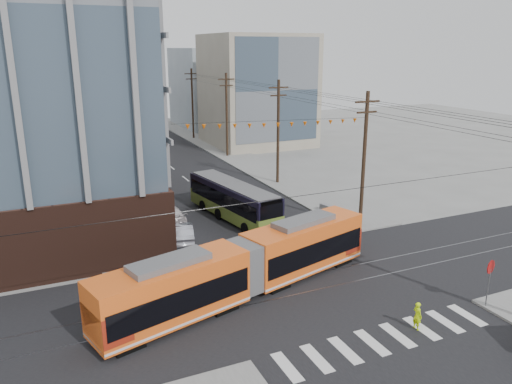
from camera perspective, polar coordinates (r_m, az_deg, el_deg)
ground at (r=29.14m, az=10.77°, el=-13.27°), size 160.00×160.00×0.00m
bg_bldg_nw_near at (r=72.69m, az=-26.26°, el=10.52°), size 18.00×16.00×18.00m
bg_bldg_ne_near at (r=75.46m, az=0.07°, el=11.54°), size 14.00×14.00×16.00m
bg_bldg_nw_far at (r=92.58m, az=-24.23°, el=12.28°), size 16.00×18.00×20.00m
bg_bldg_ne_far at (r=94.73m, az=-3.91°, el=11.87°), size 16.00×16.00×14.00m
utility_pole_far at (r=80.50m, az=-7.27°, el=9.93°), size 0.30×0.30×11.00m
streetcar at (r=29.58m, az=-1.39°, el=-8.60°), size 18.56×7.55×3.57m
city_bus at (r=42.61m, az=-2.62°, el=-0.97°), size 4.28×11.56×3.20m
parked_car_silver at (r=38.22m, az=-8.39°, el=-4.62°), size 2.41×4.53×1.42m
parked_car_white at (r=42.49m, az=-9.95°, el=-2.53°), size 2.24×5.00×1.42m
parked_car_grey at (r=46.51m, az=-11.14°, el=-1.03°), size 3.48×5.03×1.28m
pedestrian at (r=28.01m, az=17.96°, el=-13.31°), size 0.37×0.57×1.55m
stop_sign at (r=31.19m, az=25.01°, el=-9.70°), size 1.02×1.02×2.75m
jersey_barrier at (r=43.97m, az=9.23°, el=-2.30°), size 1.65×3.88×0.76m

